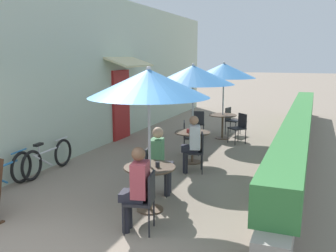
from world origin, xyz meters
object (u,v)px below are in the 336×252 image
object	(u,v)px
cafe_chair_far_left	(239,126)
bicycle_second	(48,158)
seated_patron_near_left	(136,185)
patio_umbrella_mid	(193,75)
coffee_cup_mid	(188,131)
cafe_chair_mid_left	(188,135)
cafe_chair_mid_right	(197,149)
patio_umbrella_far	(224,71)
cafe_chair_near_left	(144,197)
patio_table_far	(223,121)
cafe_chair_near_right	(154,166)
patio_table_near	(150,177)
patio_table_mid	(192,140)
bicycle_leaning	(2,175)
coffee_cup_near	(158,164)
cafe_chair_far_back	(198,122)
seated_patron_mid_right	(192,141)
patio_umbrella_near	(149,83)
cafe_chair_far_right	(231,119)
seated_patron_near_right	(160,158)

from	to	relation	value
cafe_chair_far_left	bicycle_second	bearing A→B (deg)	96.37
seated_patron_near_left	patio_umbrella_mid	xyz separation A→B (m)	(-0.36, 3.71, 1.40)
coffee_cup_mid	cafe_chair_mid_left	bearing A→B (deg)	107.63
bicycle_second	coffee_cup_mid	bearing A→B (deg)	32.08
seated_patron_near_left	cafe_chair_far_left	distance (m)	6.16
patio_umbrella_mid	cafe_chair_far_left	distance (m)	2.97
cafe_chair_mid_right	patio_umbrella_far	world-z (taller)	patio_umbrella_far
cafe_chair_near_left	patio_umbrella_far	bearing A→B (deg)	-8.98
cafe_chair_far_left	cafe_chair_mid_left	bearing A→B (deg)	104.26
patio_table_far	cafe_chair_far_left	xyz separation A→B (m)	(0.60, -0.47, -0.04)
seated_patron_near_left	cafe_chair_near_right	world-z (taller)	seated_patron_near_left
seated_patron_near_left	coffee_cup_mid	world-z (taller)	seated_patron_near_left
cafe_chair_far_left	patio_umbrella_far	bearing A→B (deg)	5.75
seated_patron_near_left	bicycle_second	bearing A→B (deg)	46.78
patio_table_near	patio_table_mid	world-z (taller)	same
coffee_cup_mid	bicycle_leaning	size ratio (longest dim) A/B	0.05
coffee_cup_near	cafe_chair_far_back	xyz separation A→B (m)	(-1.02, 5.56, -0.27)
patio_umbrella_mid	bicycle_leaning	world-z (taller)	patio_umbrella_mid
seated_patron_mid_right	cafe_chair_far_left	xyz separation A→B (m)	(0.42, 3.17, -0.17)
patio_table_near	coffee_cup_near	distance (m)	0.27
cafe_chair_near_left	coffee_cup_near	size ratio (longest dim) A/B	9.67
patio_table_near	cafe_chair_near_right	distance (m)	0.76
bicycle_leaning	cafe_chair_mid_right	bearing A→B (deg)	33.95
patio_umbrella_near	cafe_chair_far_left	size ratio (longest dim) A/B	2.70
patio_table_near	cafe_chair_mid_right	world-z (taller)	cafe_chair_mid_right
patio_umbrella_near	cafe_chair_far_right	bearing A→B (deg)	90.71
cafe_chair_far_left	cafe_chair_near_left	bearing A→B (deg)	131.69
cafe_chair_near_left	cafe_chair_mid_left	size ratio (longest dim) A/B	1.00
cafe_chair_mid_left	bicycle_second	bearing A→B (deg)	-61.38
cafe_chair_mid_left	bicycle_second	distance (m)	3.51
patio_table_near	cafe_chair_mid_left	bearing A→B (deg)	98.63
patio_umbrella_mid	cafe_chair_far_back	xyz separation A→B (m)	(-0.67, 2.62, -1.57)
patio_umbrella_mid	cafe_chair_far_right	world-z (taller)	patio_umbrella_mid
patio_table_mid	cafe_chair_far_right	size ratio (longest dim) A/B	0.97
coffee_cup_near	bicycle_leaning	world-z (taller)	coffee_cup_near
coffee_cup_near	patio_table_mid	xyz separation A→B (m)	(-0.36, 2.95, -0.23)
coffee_cup_near	bicycle_second	xyz separation A→B (m)	(-3.01, 1.01, -0.45)
cafe_chair_near_right	patio_table_mid	size ratio (longest dim) A/B	1.04
bicycle_leaning	patio_table_mid	bearing A→B (deg)	44.15
patio_umbrella_near	cafe_chair_far_right	size ratio (longest dim) A/B	2.70
patio_umbrella_mid	cafe_chair_far_right	distance (m)	3.99
patio_table_mid	patio_table_far	world-z (taller)	same
seated_patron_near_left	seated_patron_near_right	size ratio (longest dim) A/B	1.00
patio_table_near	seated_patron_near_right	bearing A→B (deg)	100.00
seated_patron_near_right	bicycle_leaning	size ratio (longest dim) A/B	0.72
cafe_chair_near_left	seated_patron_near_left	xyz separation A→B (m)	(-0.11, -0.02, 0.17)
patio_umbrella_near	patio_umbrella_mid	bearing A→B (deg)	94.32
cafe_chair_mid_left	patio_table_mid	bearing A→B (deg)	5.75
cafe_chair_far_back	seated_patron_mid_right	bearing A→B (deg)	-91.69
patio_table_far	cafe_chair_near_right	bearing A→B (deg)	-90.64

